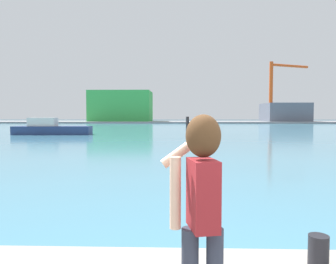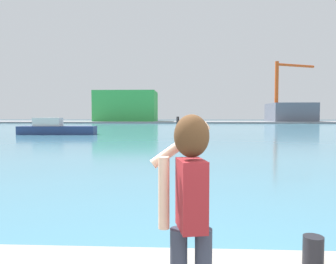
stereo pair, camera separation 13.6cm
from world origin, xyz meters
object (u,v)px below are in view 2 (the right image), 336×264
Objects in this scene: person_photographer at (190,199)px; warehouse_right at (290,112)px; boat_moored at (55,129)px; harbor_bollard at (313,251)px; warehouse_left at (127,106)px; port_crane at (282,84)px.

warehouse_right reaches higher than person_photographer.
warehouse_right reaches higher than boat_moored.
harbor_bollard is at bearing -63.25° from person_photographer.
person_photographer is 36.16m from boat_moored.
harbor_bollard is 0.03× the size of warehouse_right.
warehouse_left is 1.49× the size of warehouse_right.
warehouse_left reaches higher than warehouse_right.
boat_moored is (-16.00, 31.96, 0.04)m from harbor_bollard.
person_photographer is 0.11× the size of port_crane.
warehouse_left is (-17.14, 93.10, 3.32)m from person_photographer.
warehouse_right is at bearing 72.10° from harbor_bollard.
warehouse_left reaches higher than person_photographer.
warehouse_left reaches higher than harbor_bollard.
port_crane is at bearing 73.58° from harbor_bollard.
warehouse_left is at bearing 101.42° from harbor_bollard.
warehouse_right is at bearing -2.05° from warehouse_left.
person_photographer is at bearing -79.57° from warehouse_left.
port_crane is (25.49, 86.46, 10.01)m from harbor_bollard.
person_photographer is 94.73m from warehouse_left.
port_crane is at bearing -28.37° from person_photographer.
person_photographer is 0.20× the size of boat_moored.
warehouse_right is 0.72× the size of port_crane.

